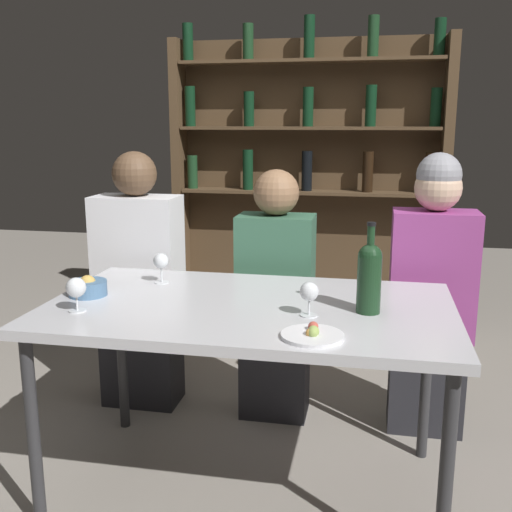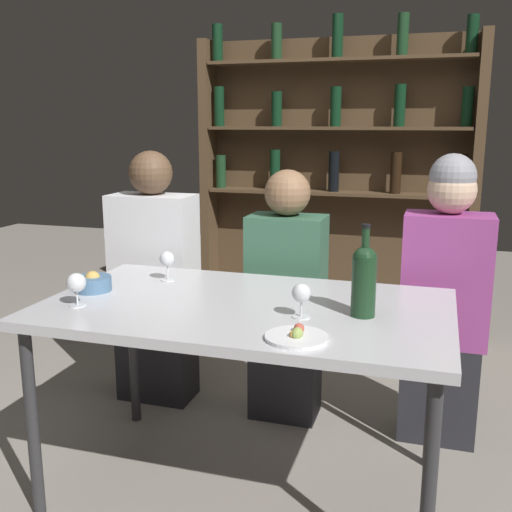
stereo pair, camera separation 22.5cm
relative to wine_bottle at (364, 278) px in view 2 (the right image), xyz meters
name	(u,v)px [view 2 (the right image)]	position (x,y,z in m)	size (l,w,h in m)	color
ground_plane	(246,487)	(-0.42, 0.02, -0.88)	(10.00, 10.00, 0.00)	gray
dining_table	(246,319)	(-0.42, 0.02, -0.19)	(1.46, 0.86, 0.75)	silver
wine_rack_wall	(335,175)	(-0.42, 1.89, 0.18)	(1.77, 0.21, 2.03)	#4C3823
wine_bottle	(364,278)	(0.00, 0.00, 0.00)	(0.08, 0.08, 0.32)	#19381E
wine_glass_0	(301,294)	(-0.20, -0.08, -0.05)	(0.07, 0.07, 0.12)	silver
wine_glass_1	(167,260)	(-0.84, 0.23, -0.05)	(0.06, 0.06, 0.12)	silver
wine_glass_2	(76,284)	(-0.99, -0.18, -0.05)	(0.07, 0.07, 0.12)	silver
food_plate_0	(297,336)	(-0.16, -0.29, -0.12)	(0.19, 0.19, 0.04)	white
snack_bowl	(93,283)	(-1.05, 0.01, -0.10)	(0.14, 0.14, 0.08)	#4C7299
seated_person_left	(155,285)	(-1.11, 0.65, -0.29)	(0.41, 0.22, 1.26)	#26262B
seated_person_center	(286,302)	(-0.43, 0.65, -0.31)	(0.35, 0.22, 1.19)	#26262B
seated_person_right	(444,304)	(0.27, 0.65, -0.26)	(0.37, 0.22, 1.27)	#26262B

